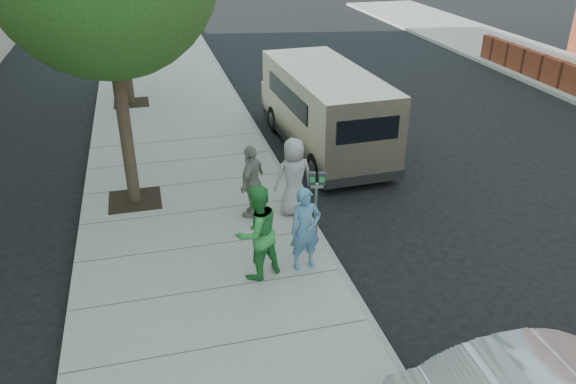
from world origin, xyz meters
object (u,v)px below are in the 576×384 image
object	(u,v)px
van	(324,108)
person_green_shirt	(257,232)
person_officer	(305,229)
person_gray_shirt	(294,177)
person_striped_polo	(252,181)
parking_meter	(317,193)

from	to	relation	value
van	person_green_shirt	bearing A→B (deg)	-120.39
person_officer	person_gray_shirt	world-z (taller)	person_gray_shirt
person_striped_polo	parking_meter	bearing A→B (deg)	71.01
van	person_officer	distance (m)	6.30
person_officer	person_green_shirt	bearing A→B (deg)	177.76
van	person_gray_shirt	xyz separation A→B (m)	(-1.90, -3.76, -0.20)
person_gray_shirt	person_striped_polo	xyz separation A→B (m)	(-0.91, 0.12, -0.05)
person_officer	person_striped_polo	distance (m)	2.30
parking_meter	van	xyz separation A→B (m)	(1.80, 5.12, -0.07)
parking_meter	person_officer	bearing A→B (deg)	-107.16
parking_meter	van	world-z (taller)	van
person_officer	person_green_shirt	size ratio (longest dim) A/B	0.90
parking_meter	van	distance (m)	5.43
parking_meter	person_green_shirt	distance (m)	1.60
parking_meter	person_gray_shirt	distance (m)	1.38
parking_meter	person_gray_shirt	size ratio (longest dim) A/B	0.90
person_striped_polo	van	bearing A→B (deg)	179.02
person_gray_shirt	person_officer	bearing A→B (deg)	73.93
person_green_shirt	person_gray_shirt	xyz separation A→B (m)	(1.27, 2.16, -0.04)
person_green_shirt	van	bearing A→B (deg)	-142.64
person_officer	person_green_shirt	world-z (taller)	person_green_shirt
person_green_shirt	person_officer	bearing A→B (deg)	157.96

